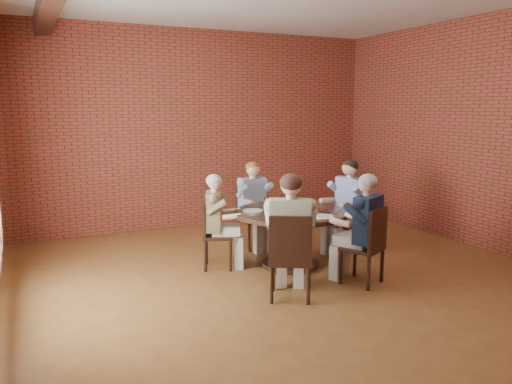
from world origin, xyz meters
name	(u,v)px	position (x,y,z in m)	size (l,w,h in m)	color
floor	(300,286)	(0.00, 0.00, 0.00)	(7.00, 7.00, 0.00)	brown
wall_back	(200,129)	(0.00, 3.50, 1.70)	(7.00, 7.00, 0.00)	maroon
wall_right	(503,135)	(3.25, 0.00, 1.70)	(7.00, 7.00, 0.00)	maroon
dining_table	(291,227)	(0.27, 0.71, 0.53)	(1.48, 1.48, 0.75)	black
chair_a	(351,217)	(1.41, 0.96, 0.51)	(0.52, 0.52, 0.94)	black
diner_a	(347,207)	(1.32, 0.94, 0.67)	(0.53, 0.66, 1.34)	#3F51A4
chair_b	(251,214)	(0.21, 1.81, 0.50)	(0.43, 0.43, 0.91)	black
diner_b	(254,205)	(0.21, 1.73, 0.64)	(0.50, 0.62, 1.29)	gray
chair_c	(212,232)	(-0.69, 1.09, 0.48)	(0.49, 0.49, 0.88)	black
diner_c	(218,222)	(-0.62, 1.06, 0.62)	(0.47, 0.58, 1.23)	brown
chair_d	(290,254)	(-0.32, -0.33, 0.52)	(0.62, 0.62, 0.97)	black
diner_d	(290,237)	(-0.27, -0.25, 0.69)	(0.56, 0.69, 1.39)	beige
chair_e	(369,243)	(0.76, -0.29, 0.51)	(0.56, 0.56, 0.93)	black
diner_e	(363,229)	(0.72, -0.21, 0.66)	(0.52, 0.64, 1.32)	#172742
plate_a	(308,205)	(0.66, 0.92, 0.76)	(0.26, 0.26, 0.01)	white
plate_b	(281,203)	(0.38, 1.21, 0.76)	(0.26, 0.26, 0.01)	white
plate_c	(253,211)	(-0.19, 0.90, 0.76)	(0.26, 0.26, 0.01)	white
plate_d	(323,216)	(0.45, 0.22, 0.76)	(0.26, 0.26, 0.01)	white
glass_a	(304,202)	(0.53, 0.82, 0.82)	(0.07, 0.07, 0.14)	white
glass_b	(287,202)	(0.34, 0.96, 0.82)	(0.07, 0.07, 0.14)	white
glass_c	(267,202)	(0.08, 1.04, 0.82)	(0.07, 0.07, 0.14)	white
glass_d	(275,206)	(0.07, 0.76, 0.82)	(0.07, 0.07, 0.14)	white
glass_e	(280,208)	(0.05, 0.61, 0.82)	(0.07, 0.07, 0.14)	white
glass_f	(290,213)	(0.04, 0.32, 0.82)	(0.07, 0.07, 0.14)	white
glass_g	(305,207)	(0.38, 0.55, 0.82)	(0.07, 0.07, 0.14)	white
glass_h	(313,205)	(0.56, 0.62, 0.82)	(0.07, 0.07, 0.14)	white
smartphone	(325,212)	(0.62, 0.44, 0.75)	(0.07, 0.14, 0.01)	black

